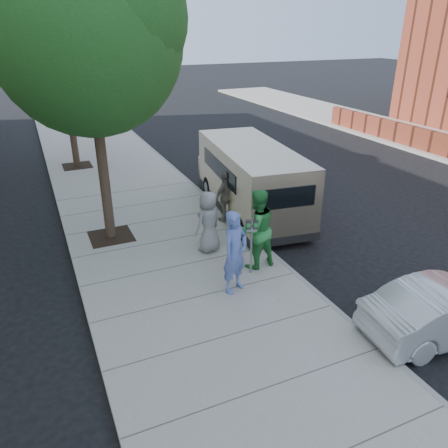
{
  "coord_description": "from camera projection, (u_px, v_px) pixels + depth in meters",
  "views": [
    {
      "loc": [
        -3.94,
        -9.25,
        5.7
      ],
      "look_at": [
        0.18,
        -0.05,
        1.1
      ],
      "focal_mm": 35.0,
      "sensor_mm": 36.0,
      "label": 1
    }
  ],
  "objects": [
    {
      "name": "ground",
      "position": [
        217.0,
        262.0,
        11.51
      ],
      "size": [
        120.0,
        120.0,
        0.0
      ],
      "primitive_type": "plane",
      "color": "black",
      "rests_on": "ground"
    },
    {
      "name": "sidewalk",
      "position": [
        181.0,
        268.0,
        11.11
      ],
      "size": [
        5.0,
        60.0,
        0.15
      ],
      "primitive_type": "cube",
      "color": "gray",
      "rests_on": "ground"
    },
    {
      "name": "curb_face",
      "position": [
        265.0,
        249.0,
        12.02
      ],
      "size": [
        0.12,
        60.0,
        0.16
      ],
      "primitive_type": "cube",
      "color": "gray",
      "rests_on": "ground"
    },
    {
      "name": "tree_near",
      "position": [
        89.0,
        32.0,
        10.37
      ],
      "size": [
        4.62,
        4.6,
        7.53
      ],
      "color": "black",
      "rests_on": "sidewalk"
    },
    {
      "name": "tree_far",
      "position": [
        62.0,
        48.0,
        16.95
      ],
      "size": [
        3.92,
        3.8,
        6.49
      ],
      "color": "black",
      "rests_on": "sidewalk"
    },
    {
      "name": "parking_meter",
      "position": [
        252.0,
        235.0,
        10.33
      ],
      "size": [
        0.31,
        0.2,
        1.41
      ],
      "rotation": [
        0.0,
        0.0,
        -0.36
      ],
      "color": "gray",
      "rests_on": "sidewalk"
    },
    {
      "name": "van",
      "position": [
        250.0,
        178.0,
        14.08
      ],
      "size": [
        2.73,
        6.28,
        2.26
      ],
      "rotation": [
        0.0,
        0.0,
        -0.13
      ],
      "color": "beige",
      "rests_on": "ground"
    },
    {
      "name": "person_officer",
      "position": [
        235.0,
        252.0,
        9.66
      ],
      "size": [
        0.84,
        0.73,
        1.94
      ],
      "primitive_type": "imported",
      "rotation": [
        0.0,
        0.0,
        0.46
      ],
      "color": "#576EBA",
      "rests_on": "sidewalk"
    },
    {
      "name": "person_green_shirt",
      "position": [
        257.0,
        229.0,
        10.65
      ],
      "size": [
        1.06,
        0.86,
        2.03
      ],
      "primitive_type": "imported",
      "rotation": [
        0.0,
        0.0,
        3.24
      ],
      "color": "#2D8C3E",
      "rests_on": "sidewalk"
    },
    {
      "name": "person_gray_shirt",
      "position": [
        208.0,
        222.0,
        11.49
      ],
      "size": [
        0.96,
        0.82,
        1.67
      ],
      "primitive_type": "imported",
      "rotation": [
        0.0,
        0.0,
        3.56
      ],
      "color": "gray",
      "rests_on": "sidewalk"
    },
    {
      "name": "person_striped_polo",
      "position": [
        226.0,
        197.0,
        13.3
      ],
      "size": [
        1.0,
        0.74,
        1.58
      ],
      "primitive_type": "imported",
      "rotation": [
        0.0,
        0.0,
        3.57
      ],
      "color": "gray",
      "rests_on": "sidewalk"
    }
  ]
}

